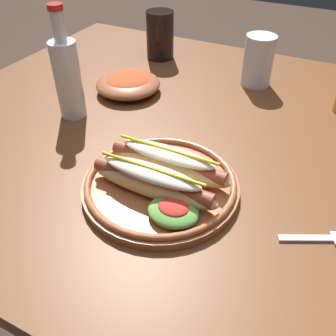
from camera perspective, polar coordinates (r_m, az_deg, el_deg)
ground_plane at (r=1.39m, az=3.02°, el=-20.88°), size 8.00×8.00×0.00m
dining_table at (r=0.89m, az=4.40°, el=0.94°), size 1.30×1.06×0.74m
hot_dog_plate at (r=0.66m, az=-1.09°, el=-1.95°), size 0.28×0.28×0.08m
fork at (r=0.64m, az=22.77°, el=-9.98°), size 0.12×0.07×0.00m
soda_cup at (r=1.19m, az=-1.24°, el=19.77°), size 0.08×0.08×0.14m
water_cup at (r=1.04m, az=13.70°, el=15.74°), size 0.08×0.08×0.13m
glass_bottle at (r=0.88m, az=-15.22°, el=13.51°), size 0.06×0.06×0.25m
side_bowl at (r=1.00m, az=-6.16°, el=12.86°), size 0.17×0.17×0.05m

